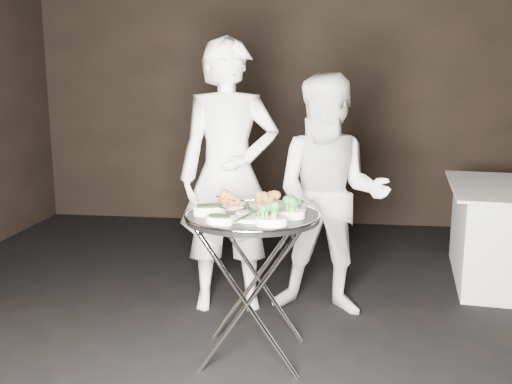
# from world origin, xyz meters

# --- Properties ---
(wall_back) EXTENTS (6.00, 0.05, 3.00)m
(wall_back) POSITION_xyz_m (0.00, 3.52, 1.50)
(wall_back) COLOR black
(wall_back) RESTS_ON floor
(tray_stand) EXTENTS (0.57, 0.48, 0.84)m
(tray_stand) POSITION_xyz_m (-0.18, 0.26, 0.47)
(tray_stand) COLOR silver
(tray_stand) RESTS_ON floor
(serving_tray) EXTENTS (0.76, 0.76, 0.04)m
(serving_tray) POSITION_xyz_m (-0.18, 0.26, 0.84)
(serving_tray) COLOR black
(serving_tray) RESTS_ON tray_stand
(potato_plate_a) EXTENTS (0.23, 0.23, 0.08)m
(potato_plate_a) POSITION_xyz_m (-0.35, 0.43, 0.89)
(potato_plate_a) COLOR beige
(potato_plate_a) RESTS_ON serving_tray
(potato_plate_b) EXTENTS (0.22, 0.22, 0.08)m
(potato_plate_b) POSITION_xyz_m (-0.12, 0.48, 0.89)
(potato_plate_b) COLOR beige
(potato_plate_b) RESTS_ON serving_tray
(greens_bowl) EXTENTS (0.13, 0.13, 0.08)m
(greens_bowl) POSITION_xyz_m (0.05, 0.39, 0.89)
(greens_bowl) COLOR white
(greens_bowl) RESTS_ON serving_tray
(asparagus_plate_a) EXTENTS (0.19, 0.16, 0.03)m
(asparagus_plate_a) POSITION_xyz_m (-0.19, 0.27, 0.87)
(asparagus_plate_a) COLOR white
(asparagus_plate_a) RESTS_ON serving_tray
(asparagus_plate_b) EXTENTS (0.22, 0.16, 0.04)m
(asparagus_plate_b) POSITION_xyz_m (-0.19, 0.10, 0.87)
(asparagus_plate_b) COLOR white
(asparagus_plate_b) RESTS_ON serving_tray
(spinach_bowl_a) EXTENTS (0.22, 0.18, 0.08)m
(spinach_bowl_a) POSITION_xyz_m (-0.41, 0.22, 0.89)
(spinach_bowl_a) COLOR white
(spinach_bowl_a) RESTS_ON serving_tray
(spinach_bowl_b) EXTENTS (0.17, 0.14, 0.06)m
(spinach_bowl_b) POSITION_xyz_m (-0.32, 0.03, 0.88)
(spinach_bowl_b) COLOR white
(spinach_bowl_b) RESTS_ON serving_tray
(broccoli_bowl_a) EXTENTS (0.18, 0.14, 0.07)m
(broccoli_bowl_a) POSITION_xyz_m (0.03, 0.21, 0.89)
(broccoli_bowl_a) COLOR white
(broccoli_bowl_a) RESTS_ON serving_tray
(broccoli_bowl_b) EXTENTS (0.18, 0.14, 0.07)m
(broccoli_bowl_b) POSITION_xyz_m (-0.05, 0.03, 0.88)
(broccoli_bowl_b) COLOR white
(broccoli_bowl_b) RESTS_ON serving_tray
(serving_utensils) EXTENTS (0.58, 0.44, 0.01)m
(serving_utensils) POSITION_xyz_m (-0.16, 0.33, 0.90)
(serving_utensils) COLOR silver
(serving_utensils) RESTS_ON serving_tray
(waiter_left) EXTENTS (0.75, 0.57, 1.87)m
(waiter_left) POSITION_xyz_m (-0.44, 1.01, 0.94)
(waiter_left) COLOR white
(waiter_left) RESTS_ON floor
(waiter_right) EXTENTS (0.85, 0.69, 1.63)m
(waiter_right) POSITION_xyz_m (0.25, 0.98, 0.82)
(waiter_right) COLOR white
(waiter_right) RESTS_ON floor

